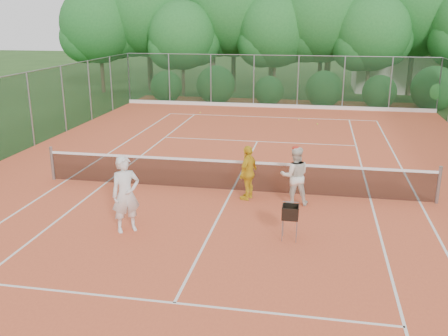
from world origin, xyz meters
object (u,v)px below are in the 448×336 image
at_px(player_white, 126,194).
at_px(ball_hopper, 290,213).
at_px(player_center_grp, 295,176).
at_px(player_yellow, 248,173).

distance_m(player_white, ball_hopper, 4.01).
relative_size(player_white, player_center_grp, 1.12).
distance_m(player_yellow, ball_hopper, 2.91).
bearing_deg(ball_hopper, player_center_grp, 115.22).
xyz_separation_m(player_center_grp, player_yellow, (-1.34, 0.18, -0.04)).
bearing_deg(player_center_grp, player_yellow, 172.52).
bearing_deg(player_white, player_yellow, 9.76).
distance_m(player_center_grp, ball_hopper, 2.40).
height_order(player_center_grp, ball_hopper, player_center_grp).
height_order(player_white, player_yellow, player_white).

